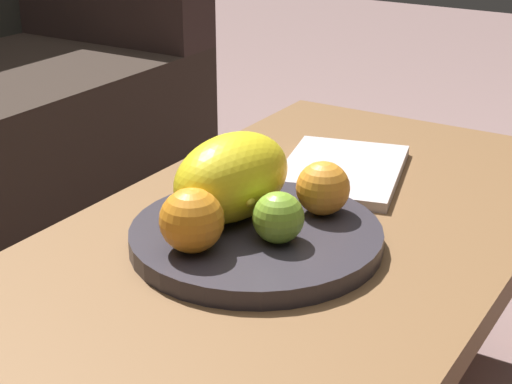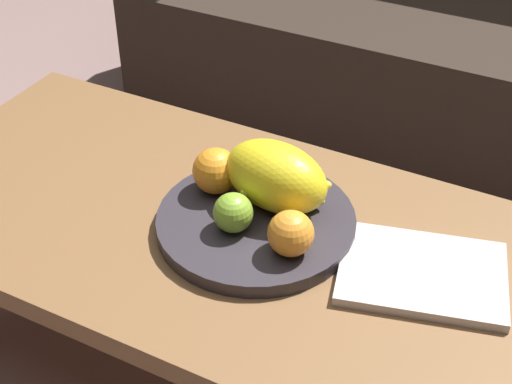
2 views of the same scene
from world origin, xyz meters
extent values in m
cube|color=brown|center=(0.00, 0.00, 0.38)|extent=(1.26, 0.57, 0.04)
cylinder|color=brown|center=(0.59, 0.25, 0.18)|extent=(0.05, 0.05, 0.36)
cylinder|color=#302B31|center=(0.02, 0.02, 0.41)|extent=(0.33, 0.33, 0.03)
ellipsoid|color=yellow|center=(0.03, 0.06, 0.48)|extent=(0.20, 0.14, 0.11)
sphere|color=orange|center=(0.10, -0.03, 0.46)|extent=(0.07, 0.07, 0.07)
sphere|color=orange|center=(-0.07, 0.05, 0.46)|extent=(0.08, 0.08, 0.08)
sphere|color=#79A72D|center=(0.00, -0.03, 0.45)|extent=(0.06, 0.06, 0.06)
ellipsoid|color=gold|center=(0.05, 0.08, 0.44)|extent=(0.08, 0.15, 0.03)
ellipsoid|color=yellow|center=(0.04, 0.07, 0.44)|extent=(0.15, 0.07, 0.03)
ellipsoid|color=yellow|center=(0.05, 0.06, 0.47)|extent=(0.14, 0.11, 0.03)
cube|color=#C0B3B3|center=(0.30, 0.03, 0.41)|extent=(0.29, 0.24, 0.02)
camera|label=1|loc=(-0.77, -0.47, 0.87)|focal=56.43mm
camera|label=2|loc=(0.46, -0.83, 1.20)|focal=53.31mm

